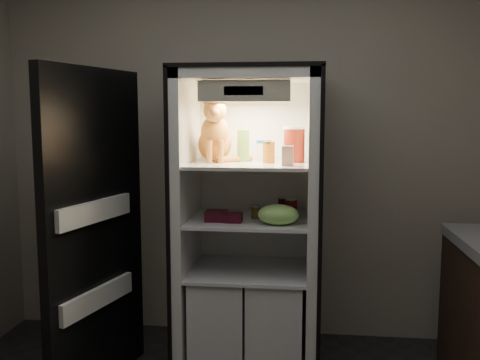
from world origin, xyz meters
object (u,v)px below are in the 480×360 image
object	(u,v)px
grape_bag	(278,215)
berry_box_left	(216,216)
cream_carton	(288,156)
condiment_jar	(256,212)
soda_can_b	(289,209)
parmesan_shaker	(243,146)
pepper_jar	(294,144)
tabby_cat	(215,136)
berry_box_right	(233,217)
refrigerator	(250,239)
mayo_tub	(264,151)
soda_can_c	(291,210)
soda_can_a	(283,207)
salsa_jar	(269,152)

from	to	relation	value
grape_bag	berry_box_left	xyz separation A→B (m)	(-0.38, 0.07, -0.03)
cream_carton	condiment_jar	size ratio (longest dim) A/B	1.41
cream_carton	soda_can_b	size ratio (longest dim) A/B	1.06
parmesan_shaker	pepper_jar	distance (m)	0.32
tabby_cat	berry_box_left	distance (m)	0.51
soda_can_b	berry_box_right	world-z (taller)	soda_can_b
cream_carton	grape_bag	bearing A→B (deg)	-153.92
refrigerator	mayo_tub	distance (m)	0.58
soda_can_c	condiment_jar	bearing A→B (deg)	168.81
condiment_jar	refrigerator	bearing A→B (deg)	126.93
soda_can_a	parmesan_shaker	bearing A→B (deg)	-175.42
salsa_jar	soda_can_a	world-z (taller)	salsa_jar
cream_carton	soda_can_a	xyz separation A→B (m)	(-0.03, 0.26, -0.35)
mayo_tub	salsa_jar	xyz separation A→B (m)	(0.04, -0.12, -0.00)
pepper_jar	berry_box_right	size ratio (longest dim) A/B	2.11
soda_can_a	berry_box_right	xyz separation A→B (m)	(-0.29, -0.23, -0.03)
pepper_jar	condiment_jar	size ratio (longest dim) A/B	2.74
pepper_jar	berry_box_right	world-z (taller)	pepper_jar
soda_can_a	grape_bag	size ratio (longest dim) A/B	0.48
mayo_tub	cream_carton	xyz separation A→B (m)	(0.16, -0.28, -0.01)
tabby_cat	berry_box_left	xyz separation A→B (m)	(0.03, -0.17, -0.48)
cream_carton	berry_box_right	world-z (taller)	cream_carton
refrigerator	cream_carton	size ratio (longest dim) A/B	16.24
refrigerator	cream_carton	distance (m)	0.65
soda_can_a	grape_bag	world-z (taller)	grape_bag
soda_can_b	condiment_jar	size ratio (longest dim) A/B	1.33
cream_carton	soda_can_b	world-z (taller)	cream_carton
berry_box_right	mayo_tub	bearing A→B (deg)	56.08
mayo_tub	berry_box_left	bearing A→B (deg)	-140.40
condiment_jar	grape_bag	world-z (taller)	grape_bag
soda_can_c	grape_bag	distance (m)	0.16
soda_can_c	refrigerator	bearing A→B (deg)	158.67
tabby_cat	soda_can_b	xyz separation A→B (m)	(0.47, -0.02, -0.46)
soda_can_c	tabby_cat	bearing A→B (deg)	167.65
berry_box_right	condiment_jar	bearing A→B (deg)	45.21
cream_carton	grape_bag	xyz separation A→B (m)	(-0.05, -0.02, -0.35)
pepper_jar	soda_can_c	bearing A→B (deg)	-95.50
mayo_tub	salsa_jar	distance (m)	0.12
refrigerator	pepper_jar	distance (m)	0.67
pepper_jar	soda_can_b	bearing A→B (deg)	-141.05
mayo_tub	berry_box_left	xyz separation A→B (m)	(-0.27, -0.23, -0.39)
pepper_jar	berry_box_left	xyz separation A→B (m)	(-0.47, -0.17, -0.43)
refrigerator	soda_can_c	distance (m)	0.36
pepper_jar	soda_can_c	size ratio (longest dim) A/B	1.69
salsa_jar	condiment_jar	bearing A→B (deg)	-177.43
mayo_tub	pepper_jar	xyz separation A→B (m)	(0.19, -0.05, 0.05)
tabby_cat	berry_box_right	size ratio (longest dim) A/B	4.02
condiment_jar	berry_box_left	world-z (taller)	condiment_jar
pepper_jar	soda_can_c	distance (m)	0.41
parmesan_shaker	cream_carton	bearing A→B (deg)	-39.41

